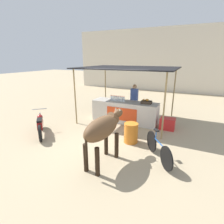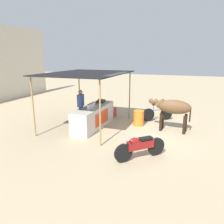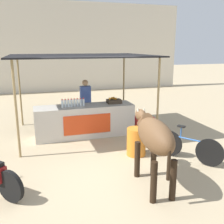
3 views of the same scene
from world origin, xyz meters
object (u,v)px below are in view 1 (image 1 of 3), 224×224
(stall_counter, at_px, (125,112))
(cow, at_px, (103,129))
(bicycle_leaning, at_px, (158,148))
(water_barrel, at_px, (131,133))
(fruit_crate, at_px, (146,102))
(cooler_box, at_px, (167,124))
(vendor_behind_counter, at_px, (134,101))
(motorcycle_parked, at_px, (40,124))

(stall_counter, height_order, cow, cow)
(bicycle_leaning, bearing_deg, water_barrel, 147.04)
(water_barrel, height_order, bicycle_leaning, bicycle_leaning)
(fruit_crate, xyz_separation_m, water_barrel, (-0.01, -1.92, -0.68))
(stall_counter, relative_size, cow, 1.63)
(fruit_crate, bearing_deg, cow, -94.84)
(cooler_box, xyz_separation_m, cow, (-1.26, -3.28, 0.79))
(water_barrel, distance_m, bicycle_leaning, 1.28)
(stall_counter, bearing_deg, water_barrel, -62.82)
(water_barrel, distance_m, cow, 1.69)
(fruit_crate, bearing_deg, cooler_box, -9.19)
(water_barrel, bearing_deg, vendor_behind_counter, 106.30)
(stall_counter, relative_size, cooler_box, 5.00)
(water_barrel, height_order, motorcycle_parked, motorcycle_parked)
(motorcycle_parked, bearing_deg, vendor_behind_counter, 53.02)
(vendor_behind_counter, distance_m, cooler_box, 2.03)
(water_barrel, bearing_deg, stall_counter, 117.18)
(vendor_behind_counter, relative_size, water_barrel, 2.34)
(fruit_crate, height_order, bicycle_leaning, fruit_crate)
(bicycle_leaning, bearing_deg, cooler_box, 92.16)
(fruit_crate, bearing_deg, vendor_behind_counter, 138.19)
(vendor_behind_counter, relative_size, motorcycle_parked, 1.24)
(fruit_crate, height_order, motorcycle_parked, fruit_crate)
(fruit_crate, relative_size, cooler_box, 0.73)
(vendor_behind_counter, bearing_deg, stall_counter, -104.20)
(water_barrel, xyz_separation_m, cow, (-0.28, -1.52, 0.68))
(vendor_behind_counter, xyz_separation_m, bicycle_leaning, (1.84, -3.31, -0.50))
(stall_counter, distance_m, motorcycle_parked, 3.63)
(stall_counter, bearing_deg, motorcycle_parked, -131.74)
(fruit_crate, distance_m, water_barrel, 2.03)
(stall_counter, height_order, motorcycle_parked, stall_counter)
(water_barrel, bearing_deg, cooler_box, 60.87)
(stall_counter, distance_m, water_barrel, 2.09)
(fruit_crate, height_order, water_barrel, fruit_crate)
(water_barrel, relative_size, cow, 0.38)
(stall_counter, xyz_separation_m, bicycle_leaning, (2.03, -2.56, -0.13))
(water_barrel, relative_size, bicycle_leaning, 0.51)
(stall_counter, xyz_separation_m, fruit_crate, (0.97, 0.06, 0.55))
(vendor_behind_counter, xyz_separation_m, cow, (0.48, -4.13, 0.18))
(cooler_box, height_order, cow, cow)
(fruit_crate, distance_m, cooler_box, 1.26)
(cooler_box, bearing_deg, vendor_behind_counter, 154.03)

